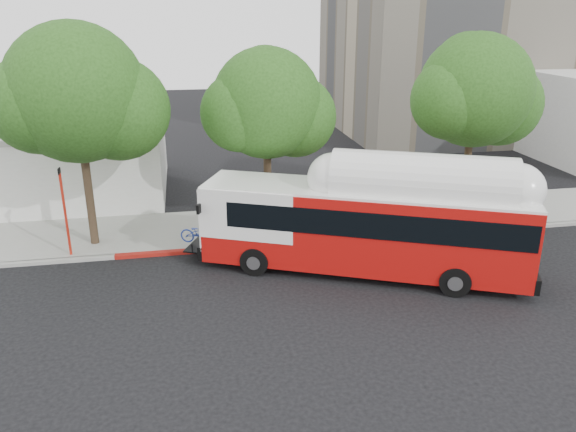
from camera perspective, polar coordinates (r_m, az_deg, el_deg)
name	(u,v)px	position (r m, az deg, el deg)	size (l,w,h in m)	color
ground	(317,283)	(22.11, 2.95, -6.83)	(120.00, 120.00, 0.00)	black
sidewalk	(287,223)	(27.90, -0.15, -0.76)	(60.00, 5.00, 0.15)	gray
curb_strip	(297,243)	(25.53, 0.91, -2.80)	(60.00, 0.30, 0.15)	gray
red_curb_segment	(231,248)	(25.14, -5.81, -3.26)	(10.00, 0.32, 0.16)	maroon
street_tree_left	(89,98)	(25.22, -19.56, 11.22)	(6.67, 5.80, 9.74)	#2D2116
street_tree_mid	(275,107)	(25.87, -1.30, 10.97)	(5.75, 5.00, 8.62)	#2D2116
street_tree_right	(483,95)	(28.99, 19.16, 11.58)	(6.21, 5.40, 9.18)	#2D2116
low_commercial_bldg	(19,159)	(35.29, -25.66, 5.23)	(16.20, 10.20, 4.25)	silver
transit_bus	(365,228)	(22.46, 7.88, -1.26)	(13.49, 7.73, 4.05)	#AE0E0C
signal_pole	(65,213)	(25.30, -21.70, 0.29)	(0.11, 0.38, 3.99)	red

